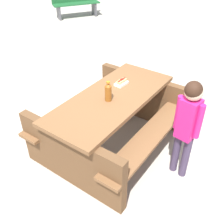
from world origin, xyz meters
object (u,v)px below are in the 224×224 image
(hotdog_tray, at_px, (121,82))
(child_in_coat, at_px, (188,119))
(picnic_table, at_px, (112,117))
(soda_bottle, at_px, (108,92))
(park_bench_mid, at_px, (76,2))

(hotdog_tray, bearing_deg, child_in_coat, -87.36)
(picnic_table, bearing_deg, soda_bottle, -156.01)
(picnic_table, distance_m, hotdog_tray, 0.46)
(picnic_table, distance_m, park_bench_mid, 6.37)
(park_bench_mid, bearing_deg, soda_bottle, -117.11)
(child_in_coat, bearing_deg, hotdog_tray, 92.64)
(picnic_table, distance_m, child_in_coat, 0.99)
(picnic_table, height_order, park_bench_mid, park_bench_mid)
(soda_bottle, height_order, child_in_coat, child_in_coat)
(soda_bottle, bearing_deg, park_bench_mid, 62.89)
(picnic_table, relative_size, child_in_coat, 1.74)
(picnic_table, relative_size, park_bench_mid, 1.38)
(soda_bottle, xyz_separation_m, child_in_coat, (0.41, -0.84, -0.08))
(child_in_coat, relative_size, park_bench_mid, 0.79)
(hotdog_tray, distance_m, park_bench_mid, 6.11)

